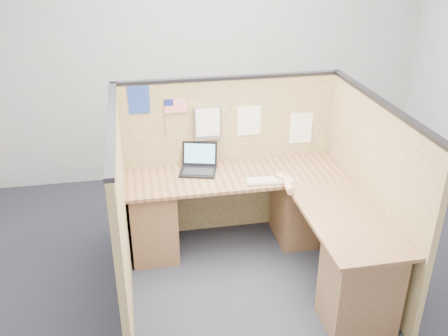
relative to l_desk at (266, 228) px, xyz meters
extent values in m
plane|color=#21232F|center=(-0.18, -0.29, -0.39)|extent=(5.00, 5.00, 0.00)
plane|color=#ABADB0|center=(-0.18, 1.96, 1.01)|extent=(5.00, 0.00, 5.00)
cube|color=olive|center=(-0.18, 0.71, 0.36)|extent=(2.05, 0.05, 1.50)
cube|color=#232328|center=(-0.18, 0.71, 1.12)|extent=(2.05, 0.06, 0.03)
cube|color=olive|center=(-1.18, -0.19, 0.36)|extent=(0.05, 1.80, 1.50)
cube|color=#232328|center=(-1.18, -0.19, 1.12)|extent=(0.06, 1.80, 0.03)
cube|color=olive|center=(0.82, -0.19, 0.36)|extent=(0.05, 1.80, 1.50)
cube|color=#232328|center=(0.82, -0.19, 1.12)|extent=(0.06, 1.80, 0.03)
cube|color=brown|center=(-0.18, 0.39, 0.32)|extent=(1.95, 0.60, 0.03)
cube|color=brown|center=(0.49, -0.49, 0.32)|extent=(0.60, 1.15, 0.03)
cube|color=brown|center=(-0.93, 0.39, -0.04)|extent=(0.40, 0.50, 0.70)
cube|color=brown|center=(0.42, 0.39, -0.04)|extent=(0.40, 0.50, 0.70)
cube|color=brown|center=(0.49, -0.81, -0.04)|extent=(0.50, 0.40, 0.70)
cube|color=black|center=(-0.51, 0.48, 0.35)|extent=(0.37, 0.31, 0.02)
cube|color=black|center=(-0.51, 0.63, 0.46)|extent=(0.32, 0.15, 0.21)
cube|color=teal|center=(-0.51, 0.62, 0.46)|extent=(0.28, 0.12, 0.17)
cube|color=gray|center=(0.07, 0.19, 0.35)|extent=(0.41, 0.17, 0.02)
cube|color=silver|center=(0.07, 0.19, 0.36)|extent=(0.37, 0.14, 0.01)
ellipsoid|color=silver|center=(0.17, 0.22, 0.36)|extent=(0.10, 0.06, 0.04)
ellipsoid|color=tan|center=(0.17, 0.22, 0.38)|extent=(0.08, 0.10, 0.04)
cylinder|color=tan|center=(0.18, 0.17, 0.37)|extent=(0.06, 0.04, 0.06)
cylinder|color=tan|center=(0.19, 0.04, 0.37)|extent=(0.09, 0.24, 0.07)
cube|color=navy|center=(-0.98, 0.68, 0.98)|extent=(0.19, 0.01, 0.25)
cylinder|color=olive|center=(-0.76, 0.67, 0.80)|extent=(0.01, 0.01, 0.34)
cube|color=red|center=(-0.67, 0.67, 0.91)|extent=(0.19, 0.00, 0.13)
cube|color=navy|center=(-0.72, 0.67, 0.94)|extent=(0.08, 0.00, 0.06)
cube|color=slate|center=(-0.39, 0.66, 0.73)|extent=(0.24, 0.05, 0.31)
cube|color=white|center=(-0.39, 0.63, 0.75)|extent=(0.21, 0.01, 0.26)
cube|color=white|center=(0.00, 0.68, 0.72)|extent=(0.22, 0.01, 0.28)
cube|color=white|center=(0.49, 0.68, 0.61)|extent=(0.23, 0.02, 0.30)
camera|label=1|loc=(-1.03, -3.46, 2.32)|focal=40.00mm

